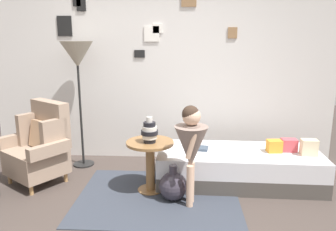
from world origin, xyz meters
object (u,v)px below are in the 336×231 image
(armchair, at_px, (41,146))
(person_child, at_px, (191,143))
(side_table, at_px, (150,156))
(book_on_daybed, at_px, (199,148))
(daybed, at_px, (238,167))
(vase_striped, at_px, (150,132))
(floor_lamp, at_px, (77,59))
(demijohn_near, at_px, (173,186))

(armchair, height_order, person_child, person_child)
(side_table, relative_size, book_on_daybed, 2.68)
(person_child, bearing_deg, side_table, 146.32)
(daybed, xyz_separation_m, vase_striped, (-1.03, -0.31, 0.51))
(vase_striped, xyz_separation_m, person_child, (0.45, -0.27, -0.04))
(daybed, xyz_separation_m, floor_lamp, (-2.04, 0.46, 1.25))
(floor_lamp, height_order, demijohn_near, floor_lamp)
(armchair, bearing_deg, floor_lamp, 58.31)
(person_child, height_order, demijohn_near, person_child)
(side_table, bearing_deg, armchair, 171.47)
(demijohn_near, bearing_deg, book_on_daybed, 60.64)
(person_child, bearing_deg, daybed, 45.17)
(side_table, bearing_deg, person_child, -33.68)
(book_on_daybed, bearing_deg, vase_striped, -147.98)
(armchair, distance_m, book_on_daybed, 1.90)
(armchair, relative_size, floor_lamp, 0.58)
(vase_striped, distance_m, demijohn_near, 0.63)
(floor_lamp, distance_m, person_child, 1.95)
(armchair, xyz_separation_m, demijohn_near, (1.61, -0.40, -0.28))
(person_child, bearing_deg, vase_striped, 149.08)
(side_table, height_order, person_child, person_child)
(daybed, relative_size, side_table, 3.26)
(daybed, relative_size, person_child, 1.81)
(daybed, xyz_separation_m, person_child, (-0.58, -0.58, 0.47))
(person_child, bearing_deg, armchair, 164.39)
(armchair, bearing_deg, vase_striped, -9.79)
(vase_striped, bearing_deg, book_on_daybed, 32.02)
(armchair, height_order, floor_lamp, floor_lamp)
(armchair, relative_size, demijohn_near, 2.47)
(floor_lamp, xyz_separation_m, person_child, (1.46, -1.04, -0.78))
(floor_lamp, relative_size, book_on_daybed, 7.58)
(side_table, relative_size, vase_striped, 2.04)
(side_table, distance_m, floor_lamp, 1.62)
(daybed, height_order, demijohn_near, daybed)
(side_table, height_order, book_on_daybed, side_table)
(vase_striped, height_order, book_on_daybed, vase_striped)
(demijohn_near, bearing_deg, side_table, 143.72)
(armchair, distance_m, person_child, 1.88)
(vase_striped, height_order, demijohn_near, vase_striped)
(armchair, bearing_deg, daybed, 1.99)
(floor_lamp, bearing_deg, book_on_daybed, -15.31)
(armchair, xyz_separation_m, side_table, (1.34, -0.20, -0.03))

